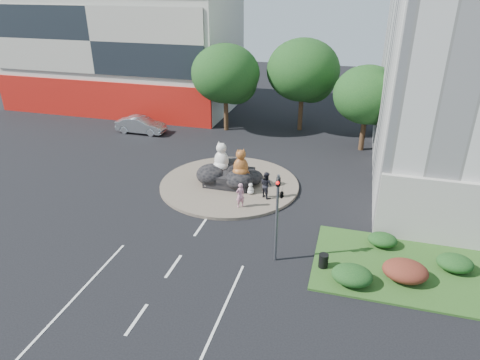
# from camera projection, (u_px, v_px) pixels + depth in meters

# --- Properties ---
(ground) EXTENTS (120.00, 120.00, 0.00)m
(ground) POSITION_uv_depth(u_px,v_px,m) (173.00, 266.00, 22.34)
(ground) COLOR black
(ground) RESTS_ON ground
(roundabout_island) EXTENTS (10.00, 10.00, 0.20)m
(roundabout_island) POSITION_uv_depth(u_px,v_px,m) (229.00, 184.00, 30.99)
(roundabout_island) COLOR brown
(roundabout_island) RESTS_ON ground
(rock_plinth) EXTENTS (3.20, 2.60, 0.90)m
(rock_plinth) POSITION_uv_depth(u_px,v_px,m) (229.00, 177.00, 30.76)
(rock_plinth) COLOR black
(rock_plinth) RESTS_ON roundabout_island
(shophouse_block) EXTENTS (25.20, 12.30, 17.40)m
(shophouse_block) POSITION_uv_depth(u_px,v_px,m) (123.00, 51.00, 48.38)
(shophouse_block) COLOR beige
(shophouse_block) RESTS_ON ground
(grass_verge) EXTENTS (10.00, 6.00, 0.12)m
(grass_verge) POSITION_uv_depth(u_px,v_px,m) (412.00, 270.00, 21.98)
(grass_verge) COLOR #284E1A
(grass_verge) RESTS_ON ground
(tree_left) EXTENTS (6.46, 6.46, 8.27)m
(tree_left) POSITION_uv_depth(u_px,v_px,m) (226.00, 76.00, 40.25)
(tree_left) COLOR #382314
(tree_left) RESTS_ON ground
(tree_mid) EXTENTS (6.84, 6.84, 8.76)m
(tree_mid) POSITION_uv_depth(u_px,v_px,m) (304.00, 73.00, 40.14)
(tree_mid) COLOR #382314
(tree_mid) RESTS_ON ground
(tree_right) EXTENTS (5.70, 5.70, 7.30)m
(tree_right) POSITION_uv_depth(u_px,v_px,m) (368.00, 98.00, 35.59)
(tree_right) COLOR #382314
(tree_right) RESTS_ON ground
(hedge_near_green) EXTENTS (2.00, 1.60, 0.90)m
(hedge_near_green) POSITION_uv_depth(u_px,v_px,m) (352.00, 275.00, 20.76)
(hedge_near_green) COLOR #113715
(hedge_near_green) RESTS_ON grass_verge
(hedge_red) EXTENTS (2.20, 1.76, 0.99)m
(hedge_red) POSITION_uv_depth(u_px,v_px,m) (405.00, 271.00, 20.99)
(hedge_red) COLOR #532616
(hedge_red) RESTS_ON grass_verge
(hedge_mid_green) EXTENTS (1.80, 1.44, 0.81)m
(hedge_mid_green) POSITION_uv_depth(u_px,v_px,m) (455.00, 263.00, 21.72)
(hedge_mid_green) COLOR #113715
(hedge_mid_green) RESTS_ON grass_verge
(hedge_back_green) EXTENTS (1.60, 1.28, 0.72)m
(hedge_back_green) POSITION_uv_depth(u_px,v_px,m) (383.00, 240.00, 23.73)
(hedge_back_green) COLOR #113715
(hedge_back_green) RESTS_ON grass_verge
(traffic_light) EXTENTS (0.44, 1.24, 5.00)m
(traffic_light) POSITION_uv_depth(u_px,v_px,m) (279.00, 200.00, 21.27)
(traffic_light) COLOR #595B60
(traffic_light) RESTS_ON ground
(street_lamp) EXTENTS (2.34, 0.22, 8.06)m
(street_lamp) POSITION_uv_depth(u_px,v_px,m) (434.00, 155.00, 24.21)
(street_lamp) COLOR #595B60
(street_lamp) RESTS_ON ground
(cat_white) EXTENTS (1.61, 1.52, 2.13)m
(cat_white) POSITION_uv_depth(u_px,v_px,m) (221.00, 156.00, 30.45)
(cat_white) COLOR silver
(cat_white) RESTS_ON rock_plinth
(cat_tabby) EXTENTS (1.50, 1.41, 1.99)m
(cat_tabby) POSITION_uv_depth(u_px,v_px,m) (241.00, 162.00, 29.59)
(cat_tabby) COLOR #AE6A24
(cat_tabby) RESTS_ON rock_plinth
(kitten_calico) EXTENTS (0.72, 0.67, 0.97)m
(kitten_calico) POSITION_uv_depth(u_px,v_px,m) (206.00, 180.00, 30.21)
(kitten_calico) COLOR beige
(kitten_calico) RESTS_ON roundabout_island
(kitten_white) EXTENTS (0.59, 0.55, 0.81)m
(kitten_white) POSITION_uv_depth(u_px,v_px,m) (251.00, 188.00, 29.27)
(kitten_white) COLOR silver
(kitten_white) RESTS_ON roundabout_island
(pedestrian_pink) EXTENTS (0.72, 0.71, 1.67)m
(pedestrian_pink) POSITION_uv_depth(u_px,v_px,m) (240.00, 195.00, 27.41)
(pedestrian_pink) COLOR #C17D93
(pedestrian_pink) RESTS_ON roundabout_island
(pedestrian_dark) EXTENTS (1.13, 1.10, 1.84)m
(pedestrian_dark) POSITION_uv_depth(u_px,v_px,m) (266.00, 185.00, 28.59)
(pedestrian_dark) COLOR black
(pedestrian_dark) RESTS_ON roundabout_island
(parked_car) EXTENTS (4.82, 1.72, 1.58)m
(parked_car) POSITION_uv_depth(u_px,v_px,m) (141.00, 125.00, 41.27)
(parked_car) COLOR #A8ABAF
(parked_car) RESTS_ON ground
(litter_bin) EXTENTS (0.66, 0.66, 0.74)m
(litter_bin) POSITION_uv_depth(u_px,v_px,m) (323.00, 261.00, 21.97)
(litter_bin) COLOR black
(litter_bin) RESTS_ON grass_verge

